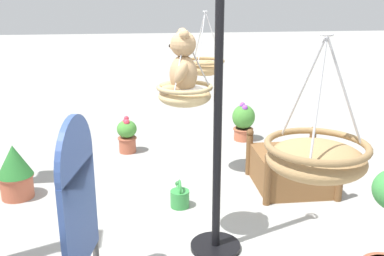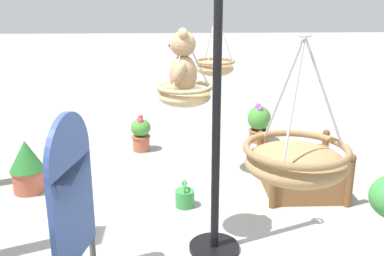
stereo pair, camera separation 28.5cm
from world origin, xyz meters
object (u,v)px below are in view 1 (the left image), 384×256
Objects in this scene: hanging_basket_right_low at (205,66)px; watering_can at (180,197)px; potted_plant_conical_shrub at (15,171)px; teddy_bear at (182,67)px; hanging_basket_left_high at (316,157)px; display_pole_central at (217,167)px; potted_plant_small_succulent at (243,121)px; display_sign_board at (78,196)px; hanging_basket_with_teddy at (185,94)px; wooden_planter_box at (291,168)px; potted_plant_bushy_green at (127,135)px.

hanging_basket_right_low is 1.51m from watering_can.
potted_plant_conical_shrub is 1.73× the size of watering_can.
hanging_basket_left_high is at bearing -159.86° from teddy_bear.
display_pole_central reaches higher than hanging_basket_left_high.
display_sign_board is at bearing 149.67° from potted_plant_small_succulent.
potted_plant_conical_shrub is at bearing 40.81° from hanging_basket_left_high.
watering_can is at bearing 154.13° from hanging_basket_right_low.
hanging_basket_right_low is at bearing -4.93° from display_pole_central.
hanging_basket_left_high is (-1.48, -0.52, -0.01)m from hanging_basket_with_teddy.
teddy_bear is 1.30m from display_sign_board.
watering_can is (2.17, 0.50, -1.26)m from hanging_basket_left_high.
potted_plant_conical_shrub reaches higher than potted_plant_small_succulent.
teddy_bear is 0.73× the size of hanging_basket_right_low.
hanging_basket_left_high is 1.28× the size of potted_plant_small_succulent.
display_sign_board is at bearing 116.96° from display_pole_central.
wooden_planter_box is (1.02, -1.34, -1.14)m from hanging_basket_with_teddy.
potted_plant_small_succulent is 0.95× the size of potted_plant_conical_shrub.
potted_plant_bushy_green is 0.84× the size of potted_plant_conical_shrub.
wooden_planter_box is at bearing -91.99° from potted_plant_conical_shrub.
potted_plant_small_succulent is (2.87, -0.93, -0.48)m from display_pole_central.
hanging_basket_right_low is at bearing -14.97° from hanging_basket_with_teddy.
potted_plant_conical_shrub is (1.27, 1.98, -0.46)m from display_pole_central.
potted_plant_small_succulent is 0.41× the size of display_sign_board.
teddy_bear is 3.25m from potted_plant_small_succulent.
hanging_basket_left_high reaches higher than hanging_basket_right_low.
potted_plant_conical_shrub is at bearing 88.01° from wooden_planter_box.
hanging_basket_with_teddy reaches higher than wooden_planter_box.
potted_plant_small_succulent is (4.20, -0.66, -1.07)m from hanging_basket_left_high.
watering_can is (0.84, 0.23, -0.67)m from display_pole_central.
potted_plant_bushy_green is at bearing -4.88° from display_sign_board.
display_pole_central is 0.67m from hanging_basket_with_teddy.
wooden_planter_box is (-0.44, -0.95, -1.12)m from hanging_basket_right_low.
watering_can is (-1.72, -0.57, -0.15)m from potted_plant_bushy_green.
potted_plant_small_succulent is at bearing -8.96° from hanging_basket_left_high.
hanging_basket_left_high reaches higher than potted_plant_bushy_green.
display_sign_board reaches higher than watering_can.
hanging_basket_with_teddy is 1.19m from display_sign_board.
teddy_bear is 1.03× the size of potted_plant_bushy_green.
watering_can is at bearing 150.18° from potted_plant_small_succulent.
hanging_basket_left_high is at bearing 161.89° from wooden_planter_box.
display_pole_central is 1.71m from hanging_basket_right_low.
hanging_basket_with_teddy is 0.78× the size of hanging_basket_left_high.
teddy_bear reaches higher than display_sign_board.
potted_plant_bushy_green is at bearing 17.38° from display_pole_central.
teddy_bear is 1.50× the size of watering_can.
hanging_basket_left_high is at bearing -177.45° from hanging_basket_right_low.
potted_plant_small_succulent is (0.32, -1.73, 0.04)m from potted_plant_bushy_green.
watering_can is at bearing -1.42° from hanging_basket_with_teddy.
potted_plant_conical_shrub is 0.43× the size of display_sign_board.
watering_can is (1.38, -0.83, -0.73)m from display_sign_board.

